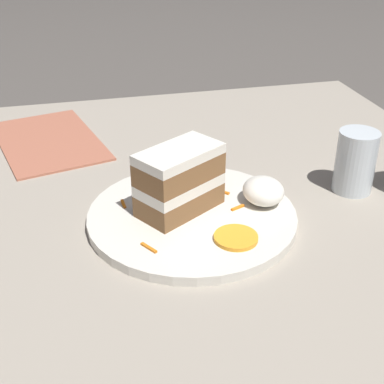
% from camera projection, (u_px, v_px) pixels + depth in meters
% --- Properties ---
extents(ground_plane, '(6.00, 6.00, 0.00)m').
position_uv_depth(ground_plane, '(205.00, 222.00, 0.82)').
color(ground_plane, '#4C4742').
rests_on(ground_plane, ground).
extents(dining_table, '(0.97, 0.93, 0.04)m').
position_uv_depth(dining_table, '(205.00, 211.00, 0.81)').
color(dining_table, gray).
rests_on(dining_table, ground).
extents(plate, '(0.29, 0.29, 0.01)m').
position_uv_depth(plate, '(192.00, 216.00, 0.75)').
color(plate, silver).
rests_on(plate, dining_table).
extents(cake_slice, '(0.12, 0.13, 0.09)m').
position_uv_depth(cake_slice, '(179.00, 180.00, 0.73)').
color(cake_slice, brown).
rests_on(cake_slice, plate).
extents(cream_dollop, '(0.06, 0.06, 0.04)m').
position_uv_depth(cream_dollop, '(263.00, 191.00, 0.76)').
color(cream_dollop, white).
rests_on(cream_dollop, plate).
extents(orange_garnish, '(0.06, 0.06, 0.01)m').
position_uv_depth(orange_garnish, '(236.00, 238.00, 0.69)').
color(orange_garnish, orange).
rests_on(orange_garnish, plate).
extents(carrot_shreds_scatter, '(0.15, 0.17, 0.00)m').
position_uv_depth(carrot_shreds_scatter, '(186.00, 211.00, 0.75)').
color(carrot_shreds_scatter, orange).
rests_on(carrot_shreds_scatter, plate).
extents(drinking_glass, '(0.06, 0.06, 0.10)m').
position_uv_depth(drinking_glass, '(355.00, 166.00, 0.81)').
color(drinking_glass, silver).
rests_on(drinking_glass, dining_table).
extents(menu_card, '(0.30, 0.23, 0.00)m').
position_uv_depth(menu_card, '(48.00, 141.00, 0.99)').
color(menu_card, '#B2664C').
rests_on(menu_card, dining_table).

